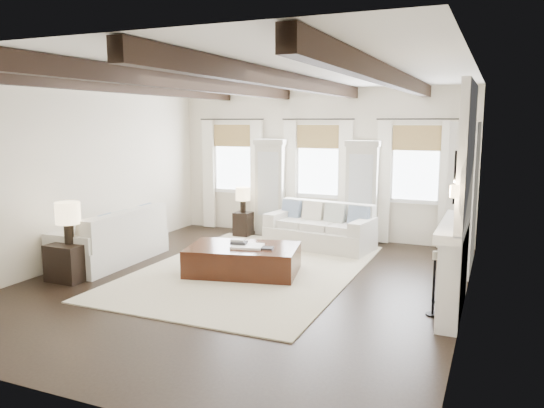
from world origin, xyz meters
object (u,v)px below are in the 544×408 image
at_px(sofa_left, 114,241).
at_px(side_table_front, 71,261).
at_px(side_table_back, 243,224).
at_px(sofa_back, 321,230).
at_px(ottoman, 243,260).

xyz_separation_m(sofa_left, side_table_front, (0.06, -1.11, -0.09)).
distance_m(sofa_left, side_table_back, 3.10).
bearing_deg(side_table_front, sofa_left, 93.14).
distance_m(side_table_front, side_table_back, 4.13).
height_order(sofa_back, sofa_left, sofa_left).
bearing_deg(side_table_front, ottoman, 29.64).
distance_m(ottoman, side_table_back, 2.92).
relative_size(sofa_left, ottoman, 1.26).
height_order(ottoman, side_table_front, side_table_front).
relative_size(sofa_back, side_table_front, 3.76).
relative_size(ottoman, side_table_back, 3.36).
distance_m(ottoman, side_table_front, 2.76).
bearing_deg(sofa_left, side_table_back, 67.92).
distance_m(sofa_back, side_table_front, 4.71).
bearing_deg(ottoman, side_table_front, -162.88).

